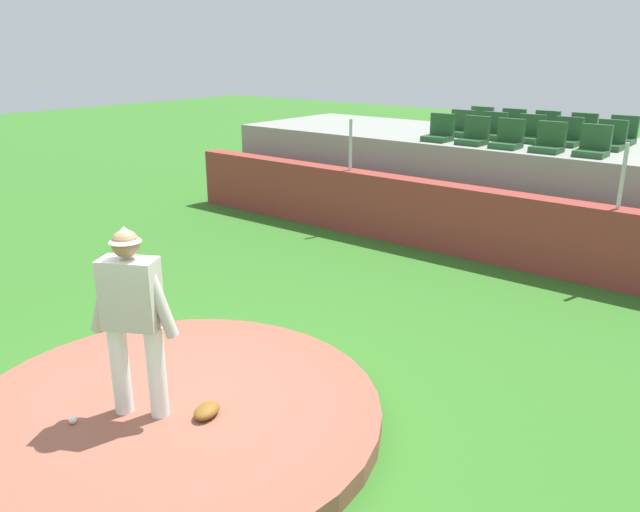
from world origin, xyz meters
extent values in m
plane|color=#306B22|center=(0.00, 0.00, 0.00)|extent=(60.00, 60.00, 0.00)
cylinder|color=brown|center=(0.00, 0.00, 0.10)|extent=(3.96, 3.96, 0.20)
cylinder|color=white|center=(-0.27, -0.33, 0.63)|extent=(0.17, 0.17, 0.87)
cylinder|color=white|center=(0.04, -0.16, 0.63)|extent=(0.17, 0.17, 0.87)
cube|color=#B7B2A8|center=(-0.11, -0.24, 1.38)|extent=(0.56, 0.46, 0.63)
cylinder|color=#B7B2A8|center=(-0.34, -0.37, 1.34)|extent=(0.32, 0.24, 0.71)
cylinder|color=#B7B2A8|center=(0.12, -0.12, 1.34)|extent=(0.33, 0.25, 0.71)
sphere|color=#8C6647|center=(-0.11, -0.24, 1.83)|extent=(0.24, 0.24, 0.24)
cone|color=#B7B2A8|center=(-0.11, -0.24, 1.92)|extent=(0.38, 0.38, 0.13)
sphere|color=white|center=(-0.45, -0.74, 0.23)|extent=(0.07, 0.07, 0.07)
ellipsoid|color=brown|center=(0.40, 0.09, 0.25)|extent=(0.27, 0.34, 0.11)
cube|color=maroon|center=(0.00, 6.41, 0.59)|extent=(12.93, 0.40, 1.18)
cylinder|color=silver|center=(-2.60, 6.41, 1.66)|extent=(0.06, 0.06, 0.95)
cylinder|color=silver|center=(2.18, 6.41, 1.66)|extent=(0.06, 0.06, 0.95)
cube|color=gray|center=(0.00, 8.70, 0.86)|extent=(12.28, 3.30, 1.71)
cube|color=#26502A|center=(-1.38, 7.50, 1.76)|extent=(0.48, 0.44, 0.10)
cube|color=#26502A|center=(-1.38, 7.68, 2.01)|extent=(0.48, 0.08, 0.40)
cube|color=#26502A|center=(-0.68, 7.51, 1.76)|extent=(0.48, 0.44, 0.10)
cube|color=#26502A|center=(-0.68, 7.69, 2.01)|extent=(0.48, 0.08, 0.40)
cube|color=#26502A|center=(-0.03, 7.48, 1.76)|extent=(0.48, 0.44, 0.10)
cube|color=#26502A|center=(-0.03, 7.66, 2.01)|extent=(0.48, 0.08, 0.40)
cube|color=#26502A|center=(0.69, 7.48, 1.76)|extent=(0.48, 0.44, 0.10)
cube|color=#26502A|center=(0.69, 7.66, 2.01)|extent=(0.48, 0.08, 0.40)
cube|color=#26502A|center=(1.41, 7.51, 1.76)|extent=(0.48, 0.44, 0.10)
cube|color=#26502A|center=(1.41, 7.69, 2.01)|extent=(0.48, 0.08, 0.40)
cube|color=#26502A|center=(-1.40, 8.39, 1.76)|extent=(0.48, 0.44, 0.10)
cube|color=#26502A|center=(-1.40, 8.57, 2.01)|extent=(0.48, 0.08, 0.40)
cube|color=#26502A|center=(-0.73, 8.40, 1.76)|extent=(0.48, 0.44, 0.10)
cube|color=#26502A|center=(-0.73, 8.58, 2.01)|extent=(0.48, 0.08, 0.40)
cube|color=#26502A|center=(0.00, 8.41, 1.76)|extent=(0.48, 0.44, 0.10)
cube|color=#26502A|center=(0.00, 8.59, 2.01)|extent=(0.48, 0.08, 0.40)
cube|color=#26502A|center=(0.68, 8.40, 1.76)|extent=(0.48, 0.44, 0.10)
cube|color=#26502A|center=(0.68, 8.58, 2.01)|extent=(0.48, 0.08, 0.40)
cube|color=#26502A|center=(1.42, 8.40, 1.76)|extent=(0.48, 0.44, 0.10)
cube|color=#26502A|center=(1.42, 8.58, 2.01)|extent=(0.48, 0.08, 0.40)
cube|color=#26502A|center=(-1.41, 9.28, 1.76)|extent=(0.48, 0.44, 0.10)
cube|color=#26502A|center=(-1.41, 9.46, 2.01)|extent=(0.48, 0.08, 0.40)
cube|color=#26502A|center=(-0.70, 9.25, 1.76)|extent=(0.48, 0.44, 0.10)
cube|color=#26502A|center=(-0.70, 9.43, 2.01)|extent=(0.48, 0.08, 0.40)
cube|color=#26502A|center=(-0.02, 9.26, 1.76)|extent=(0.48, 0.44, 0.10)
cube|color=#26502A|center=(-0.02, 9.44, 2.01)|extent=(0.48, 0.08, 0.40)
cube|color=#26502A|center=(0.68, 9.26, 1.76)|extent=(0.48, 0.44, 0.10)
cube|color=#26502A|center=(0.68, 9.44, 2.01)|extent=(0.48, 0.08, 0.40)
cube|color=#26502A|center=(1.39, 9.28, 1.76)|extent=(0.48, 0.44, 0.10)
cube|color=#26502A|center=(1.39, 9.46, 2.01)|extent=(0.48, 0.08, 0.40)
camera|label=1|loc=(4.32, -3.16, 3.41)|focal=35.26mm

